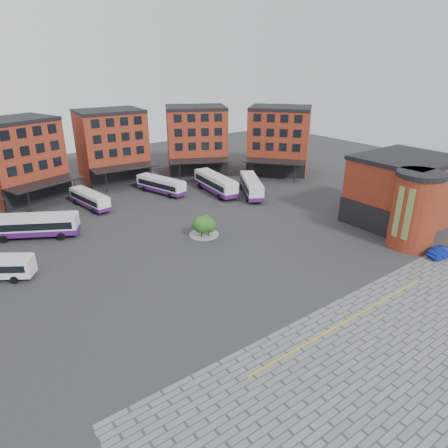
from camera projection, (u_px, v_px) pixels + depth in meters
ground at (244, 271)px, 49.19m from camera, size 160.00×160.00×0.00m
paving_zone at (425, 366)px, 33.90m from camera, size 50.00×22.00×0.02m
yellow_line at (348, 320)px, 39.85m from camera, size 26.00×0.15×0.02m
main_building at (92, 160)px, 72.28m from camera, size 94.14×42.48×14.60m
east_building at (404, 193)px, 60.58m from camera, size 17.40×15.40×10.60m
tree_island at (205, 225)px, 58.01m from camera, size 4.40×4.40×3.28m
bus_b at (34, 226)px, 57.68m from camera, size 12.11×8.51×3.47m
bus_c at (90, 199)px, 69.54m from camera, size 3.96×10.46×2.88m
bus_d at (161, 185)px, 76.95m from camera, size 5.54×11.29×3.10m
bus_e at (215, 183)px, 77.09m from camera, size 4.36×12.87×3.56m
bus_f at (251, 186)px, 75.90m from camera, size 8.33×11.58×3.33m
blue_car at (444, 252)px, 52.34m from camera, size 4.73×2.49×1.48m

